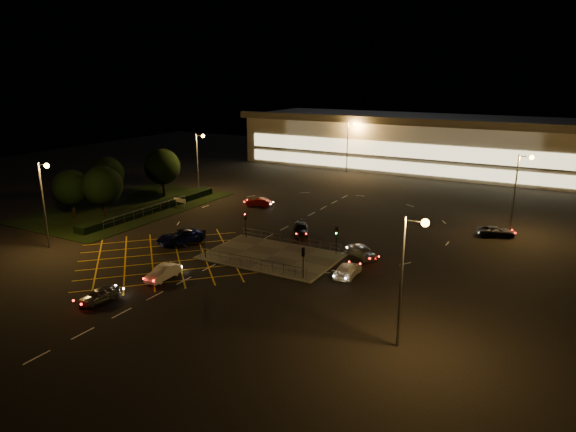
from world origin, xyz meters
The scene contains 27 objects.
ground centered at (0.00, 0.00, 0.00)m, with size 180.00×180.00×0.00m, color black.
pedestrian_island centered at (2.00, -2.00, 0.06)m, with size 14.00×9.00×0.12m, color #4C4944.
grass_verge centered at (-28.00, 6.00, 0.04)m, with size 18.00×30.00×0.08m, color black.
hedge centered at (-23.00, 6.00, 0.50)m, with size 2.00×26.00×1.00m, color black.
supermarket centered at (0.00, 61.95, 5.31)m, with size 72.00×26.50×10.50m.
streetlight_sw centered at (-21.56, -12.00, 6.56)m, with size 1.78×0.56×10.03m.
streetlight_se centered at (20.44, -14.00, 6.56)m, with size 1.78×0.56×10.03m.
streetlight_nw centered at (-23.56, 18.00, 6.56)m, with size 1.78×0.56×10.03m.
streetlight_ne centered at (24.44, 20.00, 6.56)m, with size 1.78×0.56×10.03m.
streetlight_far_left centered at (-9.56, 48.00, 6.56)m, with size 1.78×0.56×10.03m.
signal_sw centered at (-4.00, -5.99, 2.37)m, with size 0.28×0.30×3.15m.
signal_se centered at (8.00, -5.99, 2.37)m, with size 0.28×0.30×3.15m.
signal_nw centered at (-4.00, 1.99, 2.37)m, with size 0.28×0.30×3.15m.
signal_ne centered at (8.00, 1.99, 2.37)m, with size 0.28×0.30×3.15m.
tree_a centered at (-30.00, -2.00, 4.33)m, with size 5.04×5.04×6.86m.
tree_b centered at (-32.00, 6.00, 4.64)m, with size 5.40×5.40×7.35m.
tree_c centered at (-28.00, 14.00, 4.95)m, with size 5.76×5.76×7.84m.
tree_d centered at (-34.00, 20.00, 4.02)m, with size 4.68×4.68×6.37m.
tree_e centered at (-26.00, 0.00, 4.64)m, with size 5.40×5.40×7.35m.
car_near_silver centered at (-5.43, -19.30, 0.62)m, with size 1.47×3.65×1.24m, color #A4A6AB.
car_queue_white centered at (-4.03, -12.64, 0.67)m, with size 1.42×4.06×1.34m, color white.
car_left_blue centered at (-9.90, -3.20, 0.78)m, with size 2.58×5.60×1.56m, color #0C1249.
car_far_dkgrey centered at (1.05, 6.85, 0.66)m, with size 1.84×4.53×1.31m, color black.
car_right_silver centered at (10.91, 2.53, 0.70)m, with size 1.65×4.10×1.40m, color silver.
car_circ_red centered at (-11.00, 16.06, 0.63)m, with size 1.33×3.82×1.26m, color maroon.
car_east_grey centered at (22.62, 17.67, 0.62)m, with size 2.07×4.48×1.25m, color black.
car_approach_white centered at (11.50, -3.16, 0.66)m, with size 1.85×4.54×1.32m, color silver.
Camera 1 is at (29.42, -47.71, 19.58)m, focal length 32.00 mm.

